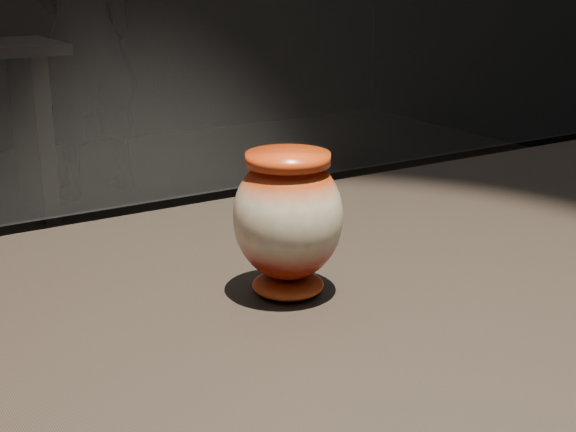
% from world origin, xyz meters
% --- Properties ---
extents(main_vase, '(0.14, 0.14, 0.17)m').
position_xyz_m(main_vase, '(-0.02, 0.01, 0.99)').
color(main_vase, maroon).
rests_on(main_vase, display_plinth).
extents(visitor, '(0.74, 0.56, 1.83)m').
position_xyz_m(visitor, '(0.93, 3.65, 0.92)').
color(visitor, black).
rests_on(visitor, ground).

